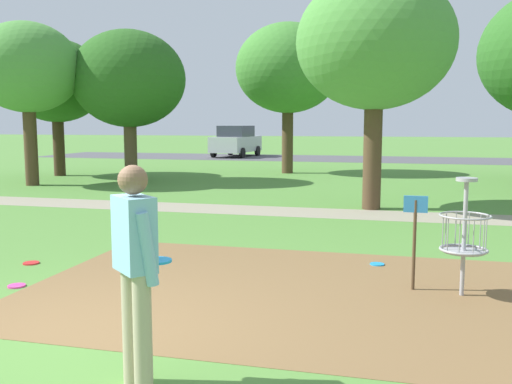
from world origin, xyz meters
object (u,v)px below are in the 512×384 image
object	(u,v)px
frisbee_near_basket	(31,263)
tree_near_right	(288,69)
frisbee_mid_grass	(17,286)
parked_car_leftmost	(236,141)
tree_far_center	(129,79)
tree_mid_left	(56,81)
disc_golf_basket	(459,232)
frisbee_far_left	(377,264)
tree_far_left	(27,68)
player_waiting_left	(135,264)
tree_mid_right	(375,43)

from	to	relation	value
frisbee_near_basket	tree_near_right	size ratio (longest dim) A/B	0.04
frisbee_mid_grass	parked_car_leftmost	distance (m)	27.00
tree_far_center	tree_mid_left	bearing A→B (deg)	158.35
disc_golf_basket	frisbee_far_left	world-z (taller)	disc_golf_basket
disc_golf_basket	tree_far_left	bearing A→B (deg)	143.56
player_waiting_left	tree_mid_left	size ratio (longest dim) A/B	0.33
tree_near_right	parked_car_leftmost	world-z (taller)	tree_near_right
tree_mid_left	tree_far_center	world-z (taller)	tree_mid_left
frisbee_near_basket	frisbee_far_left	bearing A→B (deg)	13.32
disc_golf_basket	tree_mid_right	world-z (taller)	tree_mid_right
frisbee_near_basket	parked_car_leftmost	distance (m)	25.89
frisbee_far_left	tree_far_left	size ratio (longest dim) A/B	0.04
player_waiting_left	parked_car_leftmost	bearing A→B (deg)	104.71
player_waiting_left	tree_mid_left	xyz separation A→B (m)	(-10.68, 15.26, 2.59)
tree_far_center	parked_car_leftmost	xyz separation A→B (m)	(-0.57, 14.86, -2.54)
disc_golf_basket	tree_near_right	world-z (taller)	tree_near_right
tree_mid_right	parked_car_leftmost	size ratio (longest dim) A/B	1.23
tree_mid_right	tree_far_center	world-z (taller)	tree_mid_right
tree_far_left	tree_far_center	size ratio (longest dim) A/B	1.02
tree_near_right	tree_mid_right	world-z (taller)	tree_near_right
frisbee_near_basket	tree_mid_right	xyz separation A→B (m)	(4.50, 6.47, 3.80)
frisbee_near_basket	tree_mid_left	size ratio (longest dim) A/B	0.04
tree_mid_left	tree_mid_right	size ratio (longest dim) A/B	0.96
tree_mid_right	tree_far_center	distance (m)	9.25
tree_mid_right	tree_far_left	distance (m)	11.17
frisbee_mid_grass	tree_far_center	world-z (taller)	tree_far_center
disc_golf_basket	tree_mid_right	distance (m)	7.33
frisbee_near_basket	parked_car_leftmost	size ratio (longest dim) A/B	0.05
parked_car_leftmost	tree_mid_left	bearing A→B (deg)	-103.32
tree_mid_right	parked_car_leftmost	xyz separation A→B (m)	(-8.82, 19.03, -2.89)
frisbee_mid_grass	frisbee_near_basket	bearing A→B (deg)	117.64
player_waiting_left	parked_car_leftmost	world-z (taller)	parked_car_leftmost
tree_far_left	frisbee_near_basket	bearing A→B (deg)	-54.42
disc_golf_basket	frisbee_far_left	distance (m)	1.71
tree_mid_left	frisbee_far_left	bearing A→B (deg)	-41.74
frisbee_mid_grass	parked_car_leftmost	world-z (taller)	parked_car_leftmost
frisbee_near_basket	frisbee_far_left	distance (m)	4.97
frisbee_mid_grass	tree_mid_right	xyz separation A→B (m)	(3.96, 7.51, 3.80)
frisbee_far_left	tree_mid_left	distance (m)	16.89
tree_far_left	parked_car_leftmost	distance (m)	16.94
frisbee_far_left	frisbee_mid_grass	bearing A→B (deg)	-153.08
tree_mid_left	player_waiting_left	bearing A→B (deg)	-55.00
tree_mid_left	tree_far_left	distance (m)	3.39
frisbee_mid_grass	tree_mid_right	size ratio (longest dim) A/B	0.04
tree_far_left	frisbee_far_left	bearing A→B (deg)	-34.75
disc_golf_basket	frisbee_mid_grass	size ratio (longest dim) A/B	6.51
disc_golf_basket	tree_mid_left	xyz separation A→B (m)	(-13.27, 12.19, 2.81)
frisbee_near_basket	tree_mid_right	distance (m)	8.75
frisbee_far_left	tree_far_center	distance (m)	13.26
player_waiting_left	frisbee_far_left	size ratio (longest dim) A/B	8.43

